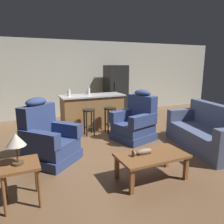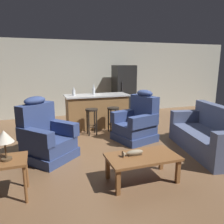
{
  "view_description": "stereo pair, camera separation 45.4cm",
  "coord_description": "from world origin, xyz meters",
  "px_view_note": "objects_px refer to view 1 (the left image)",
  "views": [
    {
      "loc": [
        -1.99,
        -4.45,
        1.81
      ],
      "look_at": [
        -0.03,
        -0.1,
        0.75
      ],
      "focal_mm": 35.0,
      "sensor_mm": 36.0,
      "label": 1
    },
    {
      "loc": [
        -1.57,
        -4.62,
        1.81
      ],
      "look_at": [
        -0.03,
        -0.1,
        0.75
      ],
      "focal_mm": 35.0,
      "sensor_mm": 36.0,
      "label": 2
    }
  ],
  "objects_px": {
    "refrigerator": "(116,90)",
    "bottle_tall_green": "(69,93)",
    "end_table": "(20,171)",
    "kitchen_island": "(92,111)",
    "coffee_table": "(152,158)",
    "bar_stool_right": "(110,115)",
    "table_lamp": "(16,141)",
    "bar_stool_left": "(89,117)",
    "recliner_near_lamp": "(48,139)",
    "couch": "(208,133)",
    "bottle_short_amber": "(89,91)",
    "fish_figurine": "(142,152)",
    "recliner_near_island": "(136,122)"
  },
  "relations": [
    {
      "from": "bar_stool_right",
      "to": "bottle_tall_green",
      "type": "height_order",
      "value": "bottle_tall_green"
    },
    {
      "from": "couch",
      "to": "bar_stool_right",
      "type": "distance_m",
      "value": 2.41
    },
    {
      "from": "refrigerator",
      "to": "bottle_tall_green",
      "type": "relative_size",
      "value": 7.81
    },
    {
      "from": "bar_stool_left",
      "to": "coffee_table",
      "type": "bearing_deg",
      "value": -85.51
    },
    {
      "from": "coffee_table",
      "to": "kitchen_island",
      "type": "relative_size",
      "value": 0.61
    },
    {
      "from": "table_lamp",
      "to": "bottle_tall_green",
      "type": "height_order",
      "value": "bottle_tall_green"
    },
    {
      "from": "couch",
      "to": "bottle_tall_green",
      "type": "bearing_deg",
      "value": -36.38
    },
    {
      "from": "couch",
      "to": "bar_stool_left",
      "type": "height_order",
      "value": "couch"
    },
    {
      "from": "coffee_table",
      "to": "bar_stool_right",
      "type": "distance_m",
      "value": 2.55
    },
    {
      "from": "refrigerator",
      "to": "bottle_tall_green",
      "type": "bearing_deg",
      "value": -149.34
    },
    {
      "from": "coffee_table",
      "to": "recliner_near_island",
      "type": "distance_m",
      "value": 1.92
    },
    {
      "from": "table_lamp",
      "to": "bottle_tall_green",
      "type": "bearing_deg",
      "value": 65.43
    },
    {
      "from": "end_table",
      "to": "coffee_table",
      "type": "bearing_deg",
      "value": -5.33
    },
    {
      "from": "recliner_near_island",
      "to": "refrigerator",
      "type": "xyz_separation_m",
      "value": [
        0.67,
        2.57,
        0.46
      ]
    },
    {
      "from": "bottle_tall_green",
      "to": "recliner_near_lamp",
      "type": "bearing_deg",
      "value": -115.18
    },
    {
      "from": "refrigerator",
      "to": "bottle_short_amber",
      "type": "height_order",
      "value": "refrigerator"
    },
    {
      "from": "kitchen_island",
      "to": "fish_figurine",
      "type": "bearing_deg",
      "value": -94.65
    },
    {
      "from": "refrigerator",
      "to": "bottle_short_amber",
      "type": "distance_m",
      "value": 1.75
    },
    {
      "from": "table_lamp",
      "to": "kitchen_island",
      "type": "distance_m",
      "value": 3.63
    },
    {
      "from": "recliner_near_lamp",
      "to": "refrigerator",
      "type": "distance_m",
      "value": 4.11
    },
    {
      "from": "end_table",
      "to": "bottle_tall_green",
      "type": "bearing_deg",
      "value": 65.57
    },
    {
      "from": "coffee_table",
      "to": "bottle_short_amber",
      "type": "relative_size",
      "value": 3.99
    },
    {
      "from": "coffee_table",
      "to": "bar_stool_right",
      "type": "xyz_separation_m",
      "value": [
        0.39,
        2.52,
        0.11
      ]
    },
    {
      "from": "couch",
      "to": "bottle_tall_green",
      "type": "distance_m",
      "value": 3.59
    },
    {
      "from": "recliner_near_lamp",
      "to": "bar_stool_right",
      "type": "relative_size",
      "value": 1.76
    },
    {
      "from": "coffee_table",
      "to": "end_table",
      "type": "height_order",
      "value": "end_table"
    },
    {
      "from": "couch",
      "to": "bottle_short_amber",
      "type": "distance_m",
      "value": 3.28
    },
    {
      "from": "recliner_near_island",
      "to": "refrigerator",
      "type": "relative_size",
      "value": 0.68
    },
    {
      "from": "bottle_tall_green",
      "to": "bottle_short_amber",
      "type": "xyz_separation_m",
      "value": [
        0.58,
        0.06,
        0.02
      ]
    },
    {
      "from": "refrigerator",
      "to": "bottle_short_amber",
      "type": "xyz_separation_m",
      "value": [
        -1.36,
        -1.09,
        0.17
      ]
    },
    {
      "from": "couch",
      "to": "recliner_near_lamp",
      "type": "relative_size",
      "value": 1.69
    },
    {
      "from": "fish_figurine",
      "to": "refrigerator",
      "type": "distance_m",
      "value": 4.58
    },
    {
      "from": "couch",
      "to": "bottle_short_amber",
      "type": "relative_size",
      "value": 7.33
    },
    {
      "from": "end_table",
      "to": "refrigerator",
      "type": "xyz_separation_m",
      "value": [
        3.32,
        4.17,
        0.42
      ]
    },
    {
      "from": "recliner_near_lamp",
      "to": "bar_stool_left",
      "type": "xyz_separation_m",
      "value": [
        1.19,
        1.14,
        0.05
      ]
    },
    {
      "from": "table_lamp",
      "to": "bottle_tall_green",
      "type": "relative_size",
      "value": 1.82
    },
    {
      "from": "coffee_table",
      "to": "couch",
      "type": "relative_size",
      "value": 0.54
    },
    {
      "from": "end_table",
      "to": "kitchen_island",
      "type": "relative_size",
      "value": 0.31
    },
    {
      "from": "couch",
      "to": "bar_stool_left",
      "type": "xyz_separation_m",
      "value": [
        -2.06,
        1.9,
        0.13
      ]
    },
    {
      "from": "recliner_near_lamp",
      "to": "kitchen_island",
      "type": "bearing_deg",
      "value": 98.68
    },
    {
      "from": "fish_figurine",
      "to": "bar_stool_right",
      "type": "relative_size",
      "value": 0.5
    },
    {
      "from": "kitchen_island",
      "to": "refrigerator",
      "type": "height_order",
      "value": "refrigerator"
    },
    {
      "from": "end_table",
      "to": "recliner_near_island",
      "type": "bearing_deg",
      "value": 31.16
    },
    {
      "from": "bottle_tall_green",
      "to": "bottle_short_amber",
      "type": "distance_m",
      "value": 0.59
    },
    {
      "from": "fish_figurine",
      "to": "recliner_near_lamp",
      "type": "xyz_separation_m",
      "value": [
        -1.25,
        1.32,
        -0.04
      ]
    },
    {
      "from": "couch",
      "to": "bar_stool_right",
      "type": "relative_size",
      "value": 2.98
    },
    {
      "from": "recliner_near_lamp",
      "to": "table_lamp",
      "type": "xyz_separation_m",
      "value": [
        -0.53,
        -1.21,
        0.45
      ]
    },
    {
      "from": "fish_figurine",
      "to": "end_table",
      "type": "height_order",
      "value": "end_table"
    },
    {
      "from": "recliner_near_lamp",
      "to": "bar_stool_left",
      "type": "bearing_deg",
      "value": 92.74
    },
    {
      "from": "table_lamp",
      "to": "recliner_near_lamp",
      "type": "bearing_deg",
      "value": 66.35
    }
  ]
}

